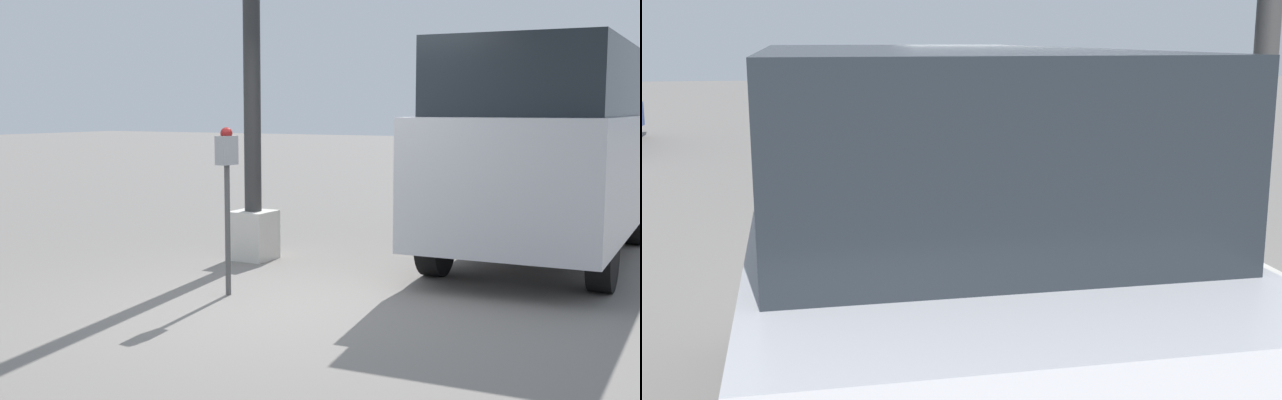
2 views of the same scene
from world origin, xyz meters
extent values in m
plane|color=slate|center=(0.00, 0.00, 0.00)|extent=(80.00, 80.00, 0.00)
cylinder|color=#4C4C4C|center=(0.12, 0.68, 0.60)|extent=(0.05, 0.05, 1.19)
cube|color=gray|center=(0.12, 0.68, 1.32)|extent=(0.21, 0.12, 0.26)
sphere|color=maroon|center=(0.12, 0.68, 1.47)|extent=(0.11, 0.11, 0.11)
cube|color=beige|center=(1.69, 1.46, 0.28)|extent=(0.44, 0.44, 0.55)
cylinder|color=#2D2D2D|center=(1.69, 1.46, 2.85)|extent=(0.19, 0.19, 4.61)
cube|color=#B2B2B7|center=(3.35, -1.42, 0.99)|extent=(4.80, 2.01, 1.25)
cube|color=black|center=(3.23, -1.42, 1.99)|extent=(3.85, 1.83, 0.76)
cube|color=orange|center=(5.65, -0.73, 0.51)|extent=(0.08, 0.12, 0.20)
cylinder|color=black|center=(4.79, -0.55, 0.36)|extent=(0.73, 0.25, 0.72)
cylinder|color=black|center=(4.85, -2.17, 0.36)|extent=(0.73, 0.25, 0.72)
cylinder|color=black|center=(1.86, -0.66, 0.36)|extent=(0.73, 0.25, 0.72)
cylinder|color=black|center=(1.91, -2.28, 0.36)|extent=(0.73, 0.25, 0.72)
camera|label=1|loc=(-5.74, -3.54, 1.69)|focal=45.00mm
camera|label=2|loc=(7.54, -2.00, 2.43)|focal=45.00mm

